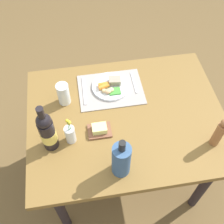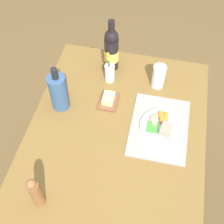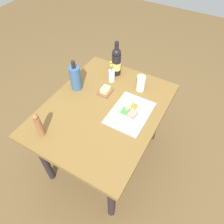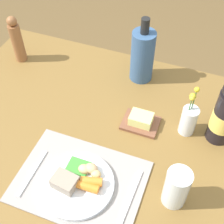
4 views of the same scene
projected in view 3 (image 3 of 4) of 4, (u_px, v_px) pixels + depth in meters
The scene contains 12 objects.
ground_plane at pixel (105, 156), 2.25m from camera, with size 8.00×8.00×0.00m, color brown.
dining_table at pixel (104, 116), 1.75m from camera, with size 1.14×0.89×0.75m.
placemat at pixel (130, 113), 1.64m from camera, with size 0.40×0.29×0.01m, color #9B928D.
dinner_plate at pixel (132, 112), 1.62m from camera, with size 0.23×0.23×0.05m.
fork at pixel (124, 127), 1.54m from camera, with size 0.01×0.17×0.01m, color silver.
knife at pixel (140, 100), 1.73m from camera, with size 0.02×0.22×0.01m, color silver.
cooler_bottle at pixel (75, 78), 1.75m from camera, with size 0.09×0.09×0.28m.
butter_dish at pixel (105, 91), 1.79m from camera, with size 0.13×0.10×0.05m.
flower_vase at pixel (112, 75), 1.86m from camera, with size 0.06×0.06×0.21m.
water_tumbler at pixel (141, 84), 1.78m from camera, with size 0.07×0.07×0.14m.
pepper_mill at pixel (39, 125), 1.44m from camera, with size 0.05×0.05×0.21m.
wine_bottle at pixel (116, 62), 1.87m from camera, with size 0.08×0.08×0.33m.
Camera 3 is at (-0.95, -0.62, 1.99)m, focal length 33.75 mm.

